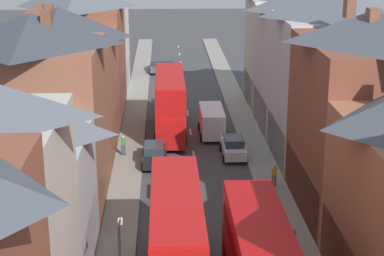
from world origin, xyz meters
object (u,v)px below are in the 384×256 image
at_px(car_parked_left_b, 154,154).
at_px(delivery_van, 212,121).
at_px(car_mid_black, 173,189).
at_px(car_near_silver, 157,66).
at_px(car_mid_white, 233,147).
at_px(pedestrian_far_left, 274,174).
at_px(pedestrian_mid_right, 292,239).
at_px(car_parked_right_a, 169,98).
at_px(car_parked_left_a, 168,66).
at_px(double_decker_bus_far_approaching, 176,241).
at_px(double_decker_bus_mid_street, 170,103).
at_px(pedestrian_far_right, 123,144).

height_order(car_parked_left_b, delivery_van, delivery_van).
distance_m(car_mid_black, delivery_van, 14.10).
relative_size(car_near_silver, car_mid_white, 1.03).
xyz_separation_m(car_mid_white, pedestrian_far_left, (2.12, -6.43, 0.20)).
distance_m(car_mid_black, pedestrian_mid_right, 10.13).
relative_size(car_parked_left_b, delivery_van, 0.86).
bearing_deg(car_parked_right_a, car_mid_black, -90.00).
distance_m(car_parked_left_a, pedestrian_far_left, 37.84).
bearing_deg(car_mid_black, pedestrian_mid_right, -50.80).
bearing_deg(car_parked_right_a, double_decker_bus_far_approaching, -90.02).
bearing_deg(pedestrian_far_left, car_near_silver, 102.53).
bearing_deg(pedestrian_far_left, car_parked_left_a, 100.69).
bearing_deg(car_parked_left_b, car_mid_white, 12.09).
xyz_separation_m(double_decker_bus_far_approaching, car_mid_black, (0.01, 11.20, -2.01)).
xyz_separation_m(car_near_silver, car_mid_black, (1.30, -39.18, -0.01)).
height_order(double_decker_bus_mid_street, car_mid_white, double_decker_bus_mid_street).
distance_m(pedestrian_mid_right, pedestrian_far_right, 19.29).
bearing_deg(pedestrian_mid_right, car_near_silver, 99.30).
xyz_separation_m(car_parked_right_a, delivery_van, (3.60, -9.70, 0.51)).
distance_m(car_mid_white, pedestrian_mid_right, 16.08).
xyz_separation_m(double_decker_bus_mid_street, car_near_silver, (-1.29, 25.03, -2.01)).
xyz_separation_m(pedestrian_mid_right, pedestrian_far_left, (0.62, 9.58, 0.00)).
height_order(delivery_van, pedestrian_far_right, delivery_van).
distance_m(car_mid_black, car_mid_white, 9.52).
bearing_deg(delivery_van, pedestrian_far_right, -145.48).
height_order(car_near_silver, pedestrian_far_left, pedestrian_far_left).
relative_size(car_mid_black, car_mid_white, 1.05).
distance_m(car_near_silver, car_parked_right_a, 15.92).
height_order(car_parked_right_a, pedestrian_far_left, pedestrian_far_left).
bearing_deg(delivery_van, pedestrian_mid_right, -82.57).
xyz_separation_m(double_decker_bus_far_approaching, car_parked_left_b, (-1.29, 18.04, -1.98)).
bearing_deg(delivery_van, car_mid_black, -104.81).
distance_m(car_parked_left_a, car_mid_white, 31.14).
bearing_deg(double_decker_bus_far_approaching, pedestrian_far_left, 61.48).
height_order(delivery_van, pedestrian_far_left, delivery_van).
relative_size(car_parked_left_a, pedestrian_far_left, 2.50).
relative_size(double_decker_bus_mid_street, pedestrian_far_right, 6.71).
relative_size(double_decker_bus_mid_street, car_mid_black, 2.46).
height_order(car_parked_left_a, pedestrian_mid_right, pedestrian_mid_right).
bearing_deg(car_mid_white, car_parked_right_a, 107.93).
height_order(car_parked_right_a, car_parked_left_b, car_parked_left_b).
distance_m(car_parked_right_a, pedestrian_mid_right, 31.81).
bearing_deg(car_near_silver, car_mid_white, -78.69).
xyz_separation_m(car_near_silver, pedestrian_far_right, (-2.44, -30.61, 0.22)).
bearing_deg(double_decker_bus_far_approaching, double_decker_bus_mid_street, 90.00).
bearing_deg(car_near_silver, car_parked_left_b, -90.00).
xyz_separation_m(car_parked_left_b, pedestrian_far_right, (-2.44, 1.73, 0.20)).
bearing_deg(car_mid_black, car_parked_left_b, 100.76).
xyz_separation_m(double_decker_bus_far_approaching, car_parked_right_a, (0.01, 34.51, -1.99)).
bearing_deg(pedestrian_far_left, double_decker_bus_far_approaching, -118.52).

